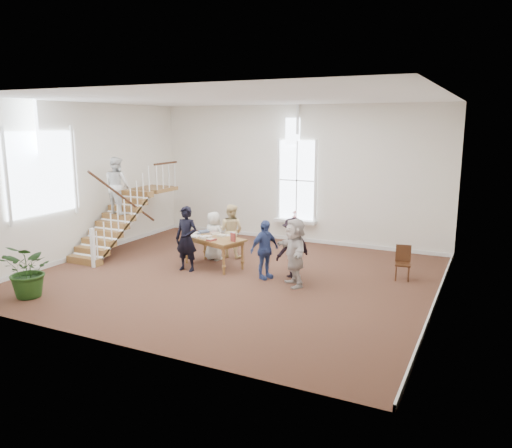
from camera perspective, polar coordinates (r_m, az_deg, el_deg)
The scene contains 12 objects.
ground at distance 13.05m, azimuth -2.62°, elevation -5.99°, with size 10.00×10.00×0.00m, color #4E2D1E.
room_shell at distance 16.81m, azimuth 4.54°, elevation -0.62°, with size 10.49×10.00×10.00m.
staircase at distance 15.75m, azimuth -15.37°, elevation 2.69°, with size 1.10×4.10×2.92m.
library_table at distance 13.81m, azimuth -4.95°, elevation -1.84°, with size 1.95×1.39×0.89m.
police_officer at distance 13.46m, azimuth -7.95°, elevation -1.68°, with size 0.64×0.42×1.75m, color black.
elderly_woman at distance 14.48m, azimuth -4.85°, elevation -1.36°, with size 0.69×0.45×1.42m, color silver.
person_yellow at distance 14.73m, azimuth -2.86°, elevation -0.78°, with size 0.77×0.60×1.58m, color beige.
woman_cluster_a at distance 12.68m, azimuth 0.98°, elevation -2.93°, with size 0.89×0.37×1.52m, color #364882.
woman_cluster_b at distance 12.85m, azimuth 4.26°, elevation -2.69°, with size 1.01×0.58×1.56m, color black.
woman_cluster_c at distance 12.14m, azimuth 4.44°, elevation -3.23°, with size 1.56×0.50×1.68m, color beige.
floor_plant at distance 12.46m, azimuth -24.48°, elevation -4.84°, with size 1.15×0.99×1.27m, color #1C3B12.
side_chair at distance 13.23m, azimuth 16.44°, elevation -4.05°, with size 0.44×0.44×0.88m.
Camera 1 is at (5.98, -10.92, 3.92)m, focal length 35.00 mm.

